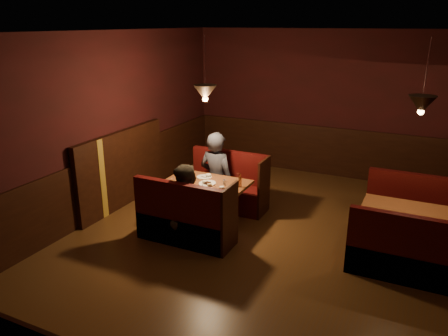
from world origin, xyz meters
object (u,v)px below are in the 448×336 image
at_px(second_table, 405,221).
at_px(main_bench_near, 185,223).
at_px(main_bench_far, 228,190).
at_px(diner_b, 187,193).
at_px(second_bench_far, 409,215).
at_px(diner_a, 216,161).
at_px(second_bench_near, 401,257).
at_px(main_table, 207,191).

bearing_deg(second_table, main_bench_near, -159.86).
bearing_deg(main_bench_far, diner_b, -88.69).
bearing_deg(diner_b, second_bench_far, 24.41).
relative_size(diner_a, diner_b, 1.13).
distance_m(second_bench_far, diner_a, 3.06).
relative_size(second_bench_far, diner_a, 0.75).
relative_size(main_bench_near, diner_a, 0.83).
bearing_deg(diner_a, second_bench_far, -165.37).
bearing_deg(second_bench_far, second_table, -92.20).
bearing_deg(second_bench_near, main_table, 172.68).
xyz_separation_m(main_bench_far, second_table, (2.82, -0.41, 0.17)).
height_order(main_table, second_table, main_table).
relative_size(main_bench_far, main_bench_near, 1.00).
bearing_deg(second_bench_near, diner_b, -173.64).
distance_m(main_table, diner_a, 0.64).
bearing_deg(main_table, second_bench_far, 19.12).
distance_m(diner_a, diner_b, 1.24).
bearing_deg(second_bench_near, second_table, 92.20).
xyz_separation_m(diner_a, diner_b, (0.16, -1.23, -0.09)).
height_order(main_bench_near, diner_b, diner_b).
height_order(main_bench_far, diner_b, diner_b).
xyz_separation_m(second_table, diner_b, (-2.79, -0.99, 0.27)).
relative_size(second_bench_near, diner_b, 0.84).
distance_m(main_bench_near, diner_a, 1.38).
bearing_deg(second_table, diner_b, -160.39).
distance_m(main_bench_far, main_bench_near, 1.44).
distance_m(main_table, main_bench_near, 0.76).
relative_size(main_bench_far, second_table, 1.23).
distance_m(main_bench_near, second_bench_near, 2.87).
distance_m(second_table, diner_b, 2.98).
relative_size(main_bench_near, second_bench_near, 1.11).
relative_size(main_bench_near, second_bench_far, 1.11).
bearing_deg(main_bench_near, second_bench_near, 7.11).
bearing_deg(diner_b, main_bench_near, -134.31).
xyz_separation_m(second_bench_far, diner_b, (-2.82, -1.67, 0.46)).
distance_m(main_bench_far, diner_a, 0.58).
bearing_deg(diner_b, second_bench_near, 0.04).
bearing_deg(second_table, second_bench_near, -87.80).
relative_size(main_table, diner_a, 0.75).
height_order(second_table, second_bench_near, second_bench_near).
bearing_deg(main_bench_far, second_table, -8.24).
height_order(main_table, main_bench_far, main_bench_far).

